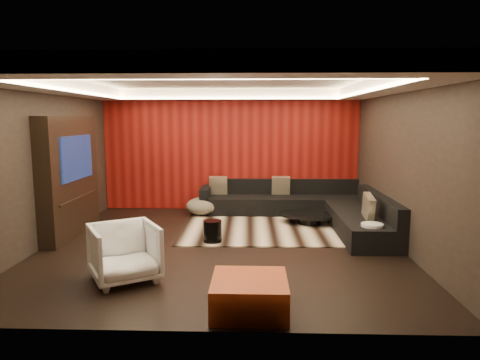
{
  "coord_description": "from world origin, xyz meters",
  "views": [
    {
      "loc": [
        0.55,
        -7.09,
        2.16
      ],
      "look_at": [
        0.3,
        0.6,
        1.05
      ],
      "focal_mm": 32.0,
      "sensor_mm": 36.0,
      "label": 1
    }
  ],
  "objects_px": {
    "drum_stool": "(213,231)",
    "armchair": "(125,253)",
    "coffee_table": "(309,219)",
    "orange_ottoman": "(249,295)",
    "white_side_table": "(372,237)",
    "sectional_sofa": "(309,208)"
  },
  "relations": [
    {
      "from": "drum_stool",
      "to": "armchair",
      "type": "xyz_separation_m",
      "value": [
        -1.0,
        -1.79,
        0.18
      ]
    },
    {
      "from": "orange_ottoman",
      "to": "armchair",
      "type": "xyz_separation_m",
      "value": [
        -1.68,
        0.86,
        0.2
      ]
    },
    {
      "from": "drum_stool",
      "to": "white_side_table",
      "type": "distance_m",
      "value": 2.69
    },
    {
      "from": "sectional_sofa",
      "to": "coffee_table",
      "type": "bearing_deg",
      "value": -96.14
    },
    {
      "from": "coffee_table",
      "to": "orange_ottoman",
      "type": "bearing_deg",
      "value": -106.49
    },
    {
      "from": "coffee_table",
      "to": "white_side_table",
      "type": "distance_m",
      "value": 1.88
    },
    {
      "from": "orange_ottoman",
      "to": "armchair",
      "type": "distance_m",
      "value": 1.89
    },
    {
      "from": "white_side_table",
      "to": "orange_ottoman",
      "type": "distance_m",
      "value": 3.06
    },
    {
      "from": "orange_ottoman",
      "to": "drum_stool",
      "type": "bearing_deg",
      "value": 104.28
    },
    {
      "from": "armchair",
      "to": "sectional_sofa",
      "type": "xyz_separation_m",
      "value": [
        2.9,
        3.51,
        -0.13
      ]
    },
    {
      "from": "drum_stool",
      "to": "white_side_table",
      "type": "xyz_separation_m",
      "value": [
        2.67,
        -0.33,
        0.02
      ]
    },
    {
      "from": "coffee_table",
      "to": "drum_stool",
      "type": "height_order",
      "value": "drum_stool"
    },
    {
      "from": "orange_ottoman",
      "to": "sectional_sofa",
      "type": "relative_size",
      "value": 0.23
    },
    {
      "from": "coffee_table",
      "to": "armchair",
      "type": "xyz_separation_m",
      "value": [
        -2.87,
        -3.15,
        0.26
      ]
    },
    {
      "from": "drum_stool",
      "to": "sectional_sofa",
      "type": "xyz_separation_m",
      "value": [
        1.9,
        1.71,
        0.05
      ]
    },
    {
      "from": "armchair",
      "to": "orange_ottoman",
      "type": "bearing_deg",
      "value": -57.8
    },
    {
      "from": "white_side_table",
      "to": "drum_stool",
      "type": "bearing_deg",
      "value": 172.87
    },
    {
      "from": "drum_stool",
      "to": "white_side_table",
      "type": "height_order",
      "value": "white_side_table"
    },
    {
      "from": "coffee_table",
      "to": "armchair",
      "type": "relative_size",
      "value": 1.46
    },
    {
      "from": "drum_stool",
      "to": "armchair",
      "type": "height_order",
      "value": "armchair"
    },
    {
      "from": "sectional_sofa",
      "to": "armchair",
      "type": "bearing_deg",
      "value": -129.63
    },
    {
      "from": "orange_ottoman",
      "to": "sectional_sofa",
      "type": "xyz_separation_m",
      "value": [
        1.23,
        4.36,
        0.07
      ]
    }
  ]
}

